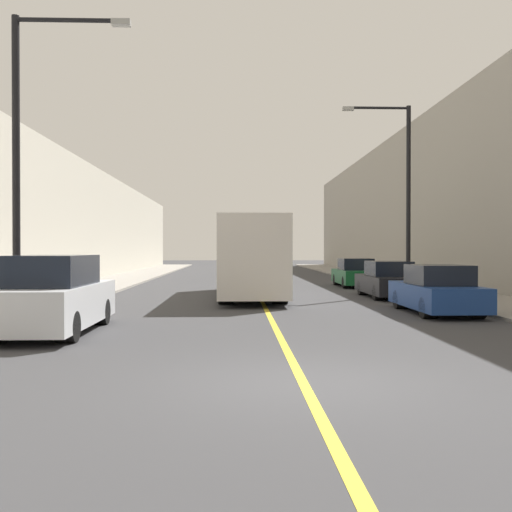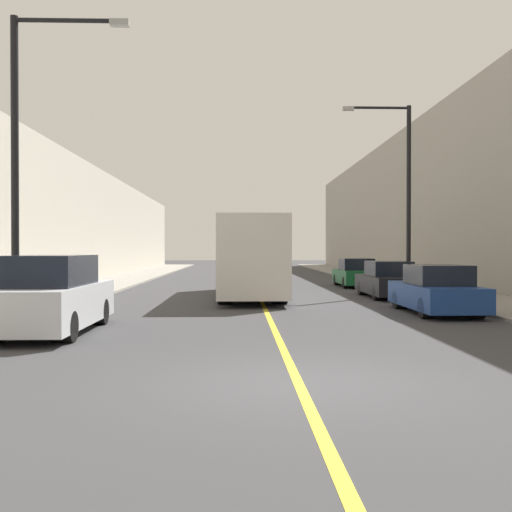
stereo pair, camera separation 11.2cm
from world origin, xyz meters
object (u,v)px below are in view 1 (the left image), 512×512
object	(u,v)px
bus	(251,256)
street_lamp_right	(402,185)
street_lamp_left	(27,146)
car_right_near	(437,291)
parked_suv_left	(53,297)
car_right_far	(355,274)
car_right_mid	(387,281)

from	to	relation	value
bus	street_lamp_right	distance (m)	7.77
bus	street_lamp_left	size ratio (longest dim) A/B	1.28
car_right_near	bus	bearing A→B (deg)	130.82
street_lamp_left	bus	bearing A→B (deg)	55.97
bus	street_lamp_left	xyz separation A→B (m)	(-6.11, -9.04, 3.00)
parked_suv_left	car_right_near	distance (m)	11.37
parked_suv_left	street_lamp_left	size ratio (longest dim) A/B	0.62
car_right_far	street_lamp_left	bearing A→B (deg)	-126.90
bus	car_right_far	xyz separation A→B (m)	(5.73, 6.72, -1.03)
bus	street_lamp_left	world-z (taller)	street_lamp_left
bus	car_right_far	bearing A→B (deg)	49.54
street_lamp_right	bus	bearing A→B (deg)	-165.82
car_right_near	street_lamp_right	size ratio (longest dim) A/B	0.56
parked_suv_left	car_right_far	bearing A→B (deg)	58.22
bus	street_lamp_right	xyz separation A→B (m)	(6.87, 1.74, 3.17)
bus	car_right_near	xyz separation A→B (m)	(5.64, -6.53, -1.03)
street_lamp_left	car_right_near	bearing A→B (deg)	12.08
car_right_near	car_right_far	world-z (taller)	car_right_near
car_right_near	street_lamp_left	distance (m)	12.67
car_right_near	car_right_mid	xyz separation A→B (m)	(0.01, 6.12, -0.00)
parked_suv_left	car_right_near	world-z (taller)	parked_suv_left
street_lamp_right	street_lamp_left	bearing A→B (deg)	-140.29
street_lamp_right	car_right_far	bearing A→B (deg)	102.93
bus	street_lamp_right	world-z (taller)	street_lamp_right
car_right_near	parked_suv_left	bearing A→B (deg)	-159.17
car_right_near	car_right_mid	distance (m)	6.12
bus	car_right_near	distance (m)	8.69
street_lamp_left	street_lamp_right	xyz separation A→B (m)	(12.98, 10.78, 0.17)
parked_suv_left	car_right_mid	xyz separation A→B (m)	(10.64, 10.17, -0.18)
parked_suv_left	street_lamp_left	world-z (taller)	street_lamp_left
car_right_far	street_lamp_right	distance (m)	6.62
car_right_near	street_lamp_right	bearing A→B (deg)	81.51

